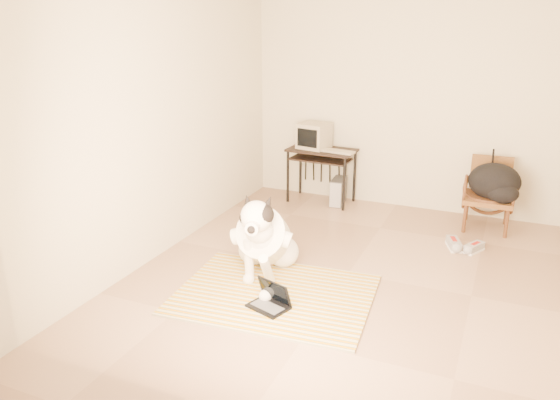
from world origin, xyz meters
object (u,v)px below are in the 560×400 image
Objects in this scene: laptop at (271,300)px; rattan_chair at (489,194)px; computer_desk at (321,157)px; backpack at (496,183)px; crt_monitor at (314,136)px; dog at (264,239)px; pc_tower at (338,191)px.

rattan_chair is (1.59, 2.81, 0.34)m from laptop.
backpack reaches higher than computer_desk.
laptop is 0.92× the size of crt_monitor.
rattan_chair is at bearing -2.38° from computer_desk.
pc_tower is (0.03, 2.31, -0.20)m from dog.
laptop is at bearing -83.92° from pc_tower.
pc_tower is 0.66× the size of backpack.
pc_tower is at bearing 89.29° from dog.
crt_monitor reaches higher than laptop.
backpack is at bearing -55.22° from rattan_chair.
crt_monitor is at bearing 174.76° from backpack.
computer_desk is at bearing 100.96° from laptop.
laptop is 3.00m from computer_desk.
dog is 1.35× the size of computer_desk.
rattan_chair is (1.93, 2.21, 0.05)m from dog.
dog is at bearing -131.13° from rattan_chair.
backpack reaches higher than laptop.
computer_desk reaches higher than laptop.
crt_monitor reaches higher than pc_tower.
computer_desk is 2.33× the size of pc_tower.
dog is 2.41m from crt_monitor.
backpack is at bearing 46.69° from dog.
computer_desk is at bearing 177.62° from rattan_chair.
computer_desk is at bearing 175.29° from backpack.
computer_desk is 1.55× the size of backpack.
laptop is (0.34, -0.60, -0.29)m from dog.
crt_monitor reaches higher than computer_desk.
laptop is at bearing -79.04° from computer_desk.
laptop is 0.48× the size of rattan_chair.
crt_monitor is at bearing 103.14° from laptop.
pc_tower is (0.25, 0.01, -0.46)m from computer_desk.
dog reaches higher than laptop.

